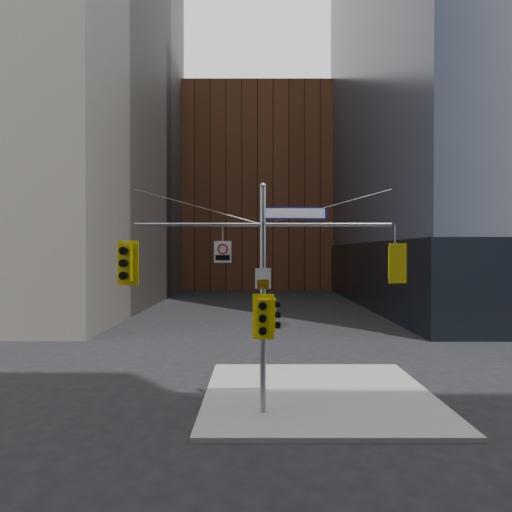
{
  "coord_description": "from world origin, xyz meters",
  "views": [
    {
      "loc": [
        -0.23,
        -12.19,
        5.15
      ],
      "look_at": [
        -0.22,
        2.0,
        5.02
      ],
      "focal_mm": 32.0,
      "sensor_mm": 36.0,
      "label": 1
    }
  ],
  "objects_px": {
    "traffic_light_west_arm": "(126,263)",
    "street_sign_blade": "(295,213)",
    "traffic_light_east_arm": "(395,263)",
    "traffic_light_pole_front": "(263,317)",
    "traffic_light_pole_side": "(273,315)",
    "signal_assembly": "(263,275)",
    "regulatory_sign_arm": "(223,251)"
  },
  "relations": [
    {
      "from": "traffic_light_pole_front",
      "to": "street_sign_blade",
      "type": "relative_size",
      "value": 0.71
    },
    {
      "from": "traffic_light_pole_side",
      "to": "street_sign_blade",
      "type": "xyz_separation_m",
      "value": [
        0.68,
        0.0,
        3.16
      ]
    },
    {
      "from": "street_sign_blade",
      "to": "regulatory_sign_arm",
      "type": "relative_size",
      "value": 2.92
    },
    {
      "from": "traffic_light_west_arm",
      "to": "street_sign_blade",
      "type": "height_order",
      "value": "street_sign_blade"
    },
    {
      "from": "traffic_light_west_arm",
      "to": "traffic_light_east_arm",
      "type": "height_order",
      "value": "traffic_light_west_arm"
    },
    {
      "from": "signal_assembly",
      "to": "traffic_light_pole_front",
      "type": "height_order",
      "value": "signal_assembly"
    },
    {
      "from": "signal_assembly",
      "to": "traffic_light_pole_front",
      "type": "distance_m",
      "value": 1.3
    },
    {
      "from": "traffic_light_west_arm",
      "to": "traffic_light_east_arm",
      "type": "distance_m",
      "value": 8.39
    },
    {
      "from": "traffic_light_pole_side",
      "to": "signal_assembly",
      "type": "bearing_deg",
      "value": 99.92
    },
    {
      "from": "street_sign_blade",
      "to": "regulatory_sign_arm",
      "type": "height_order",
      "value": "street_sign_blade"
    },
    {
      "from": "traffic_light_east_arm",
      "to": "street_sign_blade",
      "type": "xyz_separation_m",
      "value": [
        -3.11,
        0.0,
        1.55
      ]
    },
    {
      "from": "traffic_light_west_arm",
      "to": "street_sign_blade",
      "type": "bearing_deg",
      "value": 3.04
    },
    {
      "from": "traffic_light_east_arm",
      "to": "traffic_light_pole_front",
      "type": "height_order",
      "value": "traffic_light_east_arm"
    },
    {
      "from": "traffic_light_east_arm",
      "to": "traffic_light_pole_side",
      "type": "xyz_separation_m",
      "value": [
        -3.79,
        -0.0,
        -1.61
      ]
    },
    {
      "from": "traffic_light_east_arm",
      "to": "traffic_light_pole_side",
      "type": "relative_size",
      "value": 1.24
    },
    {
      "from": "signal_assembly",
      "to": "traffic_light_pole_side",
      "type": "height_order",
      "value": "signal_assembly"
    },
    {
      "from": "traffic_light_east_arm",
      "to": "traffic_light_pole_side",
      "type": "distance_m",
      "value": 4.12
    },
    {
      "from": "signal_assembly",
      "to": "traffic_light_west_arm",
      "type": "relative_size",
      "value": 5.65
    },
    {
      "from": "traffic_light_west_arm",
      "to": "regulatory_sign_arm",
      "type": "height_order",
      "value": "traffic_light_west_arm"
    },
    {
      "from": "traffic_light_east_arm",
      "to": "regulatory_sign_arm",
      "type": "relative_size",
      "value": 1.84
    },
    {
      "from": "traffic_light_west_arm",
      "to": "street_sign_blade",
      "type": "xyz_separation_m",
      "value": [
        5.27,
        -0.01,
        1.55
      ]
    },
    {
      "from": "street_sign_blade",
      "to": "traffic_light_east_arm",
      "type": "bearing_deg",
      "value": -1.98
    },
    {
      "from": "traffic_light_east_arm",
      "to": "signal_assembly",
      "type": "bearing_deg",
      "value": -12.98
    },
    {
      "from": "traffic_light_west_arm",
      "to": "regulatory_sign_arm",
      "type": "bearing_deg",
      "value": 2.51
    },
    {
      "from": "traffic_light_east_arm",
      "to": "regulatory_sign_arm",
      "type": "distance_m",
      "value": 5.38
    },
    {
      "from": "signal_assembly",
      "to": "traffic_light_west_arm",
      "type": "xyz_separation_m",
      "value": [
        -4.27,
        0.01,
        0.38
      ]
    },
    {
      "from": "traffic_light_east_arm",
      "to": "traffic_light_pole_front",
      "type": "distance_m",
      "value": 4.44
    },
    {
      "from": "traffic_light_pole_side",
      "to": "traffic_light_pole_front",
      "type": "xyz_separation_m",
      "value": [
        -0.32,
        -0.27,
        -0.05
      ]
    },
    {
      "from": "traffic_light_east_arm",
      "to": "street_sign_blade",
      "type": "distance_m",
      "value": 3.48
    },
    {
      "from": "signal_assembly",
      "to": "street_sign_blade",
      "type": "relative_size",
      "value": 4.06
    },
    {
      "from": "regulatory_sign_arm",
      "to": "traffic_light_pole_side",
      "type": "bearing_deg",
      "value": 6.13
    },
    {
      "from": "traffic_light_west_arm",
      "to": "signal_assembly",
      "type": "bearing_deg",
      "value": 2.97
    }
  ]
}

